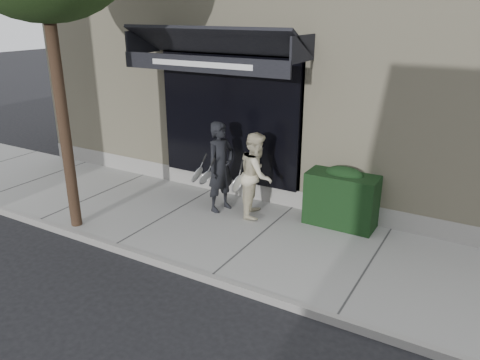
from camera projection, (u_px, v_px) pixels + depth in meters
The scene contains 7 objects.
ground at pixel (258, 242), 8.44m from camera, with size 80.00×80.00×0.00m, color black.
sidewalk at pixel (258, 239), 8.42m from camera, with size 20.00×3.00×0.12m, color gray.
curb at pixel (211, 279), 7.16m from camera, with size 20.00×0.10×0.14m, color gray.
building_facade at pixel (354, 61), 11.52m from camera, with size 14.30×8.04×5.64m.
hedge at pixel (342, 197), 8.71m from camera, with size 1.30×0.70×1.14m.
pedestrian_front at pixel (221, 167), 9.22m from camera, with size 0.72×0.86×1.81m.
pedestrian_back at pixel (256, 175), 9.02m from camera, with size 0.88×1.00×1.66m.
Camera 1 is at (3.50, -6.68, 3.96)m, focal length 35.00 mm.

